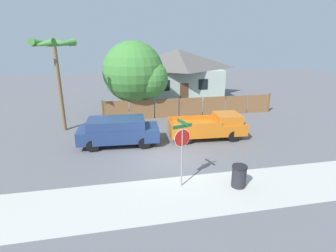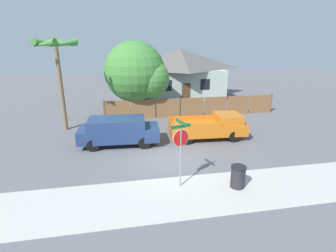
# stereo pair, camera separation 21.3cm
# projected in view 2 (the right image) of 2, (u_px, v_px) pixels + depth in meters

# --- Properties ---
(ground_plane) EXTENTS (80.00, 80.00, 0.00)m
(ground_plane) POSITION_uv_depth(u_px,v_px,m) (166.00, 159.00, 14.51)
(ground_plane) COLOR slate
(sidewalk_strip) EXTENTS (36.00, 3.20, 0.01)m
(sidewalk_strip) POSITION_uv_depth(u_px,v_px,m) (180.00, 196.00, 11.15)
(sidewalk_strip) COLOR beige
(sidewalk_strip) RESTS_ON ground
(wooden_fence) EXTENTS (14.78, 0.12, 1.72)m
(wooden_fence) POSITION_uv_depth(u_px,v_px,m) (192.00, 107.00, 22.35)
(wooden_fence) COLOR brown
(wooden_fence) RESTS_ON ground
(house) EXTENTS (9.77, 6.63, 5.29)m
(house) POSITION_uv_depth(u_px,v_px,m) (180.00, 72.00, 29.55)
(house) COLOR #B2C1B7
(house) RESTS_ON ground
(oak_tree) EXTENTS (5.31, 5.05, 6.26)m
(oak_tree) POSITION_uv_depth(u_px,v_px,m) (138.00, 73.00, 21.72)
(oak_tree) COLOR brown
(oak_tree) RESTS_ON ground
(palm_tree) EXTENTS (3.12, 3.34, 6.40)m
(palm_tree) POSITION_uv_depth(u_px,v_px,m) (56.00, 52.00, 17.58)
(palm_tree) COLOR brown
(palm_tree) RESTS_ON ground
(red_suv) EXTENTS (5.00, 2.20, 1.72)m
(red_suv) POSITION_uv_depth(u_px,v_px,m) (119.00, 130.00, 16.27)
(red_suv) COLOR navy
(red_suv) RESTS_ON ground
(orange_pickup) EXTENTS (5.10, 2.13, 1.65)m
(orange_pickup) POSITION_uv_depth(u_px,v_px,m) (211.00, 127.00, 17.33)
(orange_pickup) COLOR orange
(orange_pickup) RESTS_ON ground
(stop_sign) EXTENTS (0.91, 0.82, 3.11)m
(stop_sign) POSITION_uv_depth(u_px,v_px,m) (181.00, 143.00, 11.25)
(stop_sign) COLOR gray
(stop_sign) RESTS_ON ground
(trash_bin) EXTENTS (0.68, 0.68, 1.02)m
(trash_bin) POSITION_uv_depth(u_px,v_px,m) (238.00, 177.00, 11.67)
(trash_bin) COLOR #28282D
(trash_bin) RESTS_ON ground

